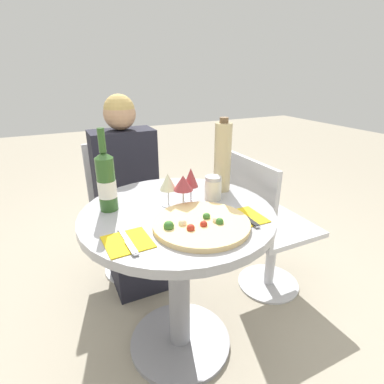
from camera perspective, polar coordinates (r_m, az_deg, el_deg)
The scene contains 14 objects.
ground_plane at distance 1.68m, azimuth -2.23°, elevation -26.68°, with size 12.00×12.00×0.00m, color #9E937F.
dining_table at distance 1.33m, azimuth -2.58°, elevation -11.39°, with size 0.79×0.79×0.74m.
chair_behind_diner at distance 2.01m, azimuth -12.44°, elevation -3.54°, with size 0.42×0.42×0.84m.
seated_diner at distance 1.85m, azimuth -11.64°, elevation -2.41°, with size 0.37×0.41×1.15m.
chair_empty_side at distance 1.80m, azimuth 13.84°, elevation -7.01°, with size 0.42×0.42×0.84m.
pizza_large at distance 1.10m, azimuth 1.67°, elevation -6.08°, with size 0.36×0.36×0.05m.
wine_bottle at distance 1.23m, azimuth -15.99°, elevation 1.94°, with size 0.07×0.07×0.33m.
tall_carafe at distance 1.39m, azimuth 5.85°, elevation 6.63°, with size 0.08×0.08×0.34m.
sugar_shaker at distance 1.32m, azimuth 4.03°, elevation 0.80°, with size 0.07×0.07×0.10m.
wine_glass_back_right at distance 1.28m, azimuth -0.23°, elevation 2.65°, with size 0.06×0.06×0.15m.
wine_glass_back_left at distance 1.24m, azimuth -4.61°, elevation 1.83°, with size 0.07×0.07×0.14m.
wine_glass_center at distance 1.22m, azimuth -1.70°, elevation 1.64°, with size 0.08×0.08×0.14m.
place_setting_left at distance 1.03m, azimuth -12.11°, elevation -9.30°, with size 0.16×0.19×0.01m.
place_setting_right at distance 1.18m, azimuth 9.86°, elevation -4.80°, with size 0.15×0.19×0.01m.
Camera 1 is at (-0.43, -1.02, 1.27)m, focal length 28.00 mm.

